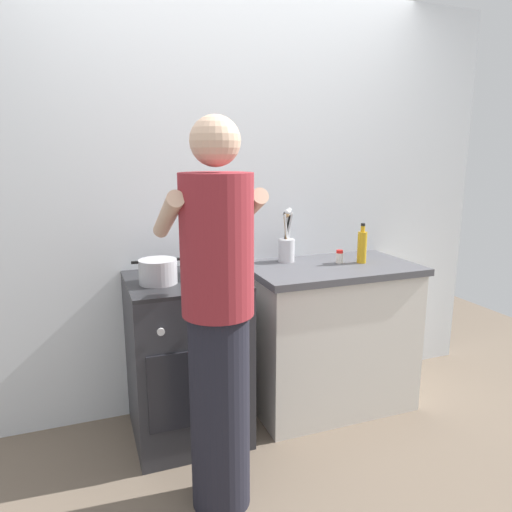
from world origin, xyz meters
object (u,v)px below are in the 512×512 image
object	(u,v)px
oil_bottle	(362,246)
mixing_bowl	(208,268)
spice_bottle	(339,257)
person	(218,322)
stove_range	(187,358)
pot	(158,271)
utensil_crock	(287,245)

from	to	relation	value
oil_bottle	mixing_bowl	bearing A→B (deg)	178.46
spice_bottle	person	size ratio (longest dim) A/B	0.05
stove_range	mixing_bowl	bearing A→B (deg)	8.07
pot	person	distance (m)	0.59
spice_bottle	utensil_crock	bearing A→B (deg)	151.61
pot	utensil_crock	bearing A→B (deg)	15.64
pot	spice_bottle	distance (m)	1.11
stove_range	oil_bottle	bearing A→B (deg)	-0.31
person	pot	bearing A→B (deg)	105.78
pot	mixing_bowl	distance (m)	0.29
stove_range	pot	size ratio (longest dim) A/B	3.45
mixing_bowl	oil_bottle	world-z (taller)	oil_bottle
stove_range	mixing_bowl	world-z (taller)	mixing_bowl
stove_range	pot	bearing A→B (deg)	-164.40
pot	mixing_bowl	bearing A→B (deg)	11.89
stove_range	utensil_crock	distance (m)	0.90
stove_range	person	size ratio (longest dim) A/B	0.53
stove_range	oil_bottle	size ratio (longest dim) A/B	3.70
pot	person	world-z (taller)	person
mixing_bowl	person	xyz separation A→B (m)	(-0.12, -0.61, -0.08)
spice_bottle	oil_bottle	world-z (taller)	oil_bottle
utensil_crock	spice_bottle	size ratio (longest dim) A/B	4.15
mixing_bowl	oil_bottle	distance (m)	0.96
pot	oil_bottle	distance (m)	1.24
stove_range	pot	xyz separation A→B (m)	(-0.14, -0.04, 0.51)
utensil_crock	oil_bottle	distance (m)	0.46
spice_bottle	oil_bottle	size ratio (longest dim) A/B	0.33
stove_range	mixing_bowl	size ratio (longest dim) A/B	3.34
pot	stove_range	bearing A→B (deg)	15.60
mixing_bowl	oil_bottle	size ratio (longest dim) A/B	1.11
stove_range	mixing_bowl	distance (m)	0.51
mixing_bowl	person	size ratio (longest dim) A/B	0.16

